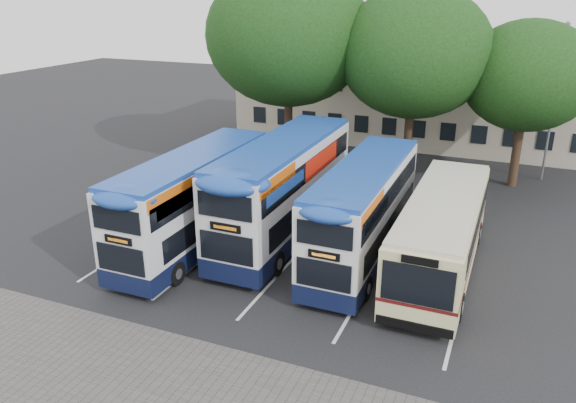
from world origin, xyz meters
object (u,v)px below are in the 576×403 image
at_px(tree_mid, 415,53).
at_px(bus_dd_mid, 285,185).
at_px(tree_right, 528,76).
at_px(bus_dd_right, 364,208).
at_px(tree_left, 288,35).
at_px(bus_single, 442,229).
at_px(lamp_post, 555,95).
at_px(bus_dd_left, 195,197).

xyz_separation_m(tree_mid, bus_dd_mid, (-3.44, -10.38, -4.88)).
bearing_deg(tree_right, bus_dd_right, -114.00).
height_order(tree_left, bus_single, tree_left).
bearing_deg(tree_left, bus_dd_mid, -68.33).
bearing_deg(bus_dd_mid, tree_left, 111.67).
height_order(lamp_post, tree_right, tree_right).
relative_size(tree_right, bus_dd_right, 0.94).
relative_size(tree_right, bus_dd_left, 0.92).
height_order(tree_left, tree_mid, tree_left).
height_order(lamp_post, bus_dd_right, lamp_post).
bearing_deg(tree_left, bus_dd_left, -87.02).
xyz_separation_m(bus_dd_left, bus_dd_right, (7.06, 1.66, -0.05)).
bearing_deg(bus_single, bus_dd_mid, 175.62).
height_order(bus_dd_right, bus_single, bus_dd_right).
xyz_separation_m(lamp_post, bus_dd_left, (-14.17, -15.77, -2.77)).
height_order(tree_left, tree_right, tree_left).
height_order(bus_dd_mid, bus_single, bus_dd_mid).
xyz_separation_m(bus_dd_mid, bus_single, (7.05, -0.54, -0.72)).
bearing_deg(tree_right, bus_dd_mid, -129.02).
bearing_deg(lamp_post, bus_single, -105.86).
height_order(bus_dd_left, bus_dd_right, bus_dd_left).
relative_size(tree_mid, tree_right, 1.18).
bearing_deg(bus_single, bus_dd_right, -175.38).
bearing_deg(tree_mid, bus_dd_left, -117.30).
bearing_deg(tree_left, bus_dd_right, -53.46).
distance_m(tree_mid, tree_right, 6.18).
bearing_deg(bus_single, tree_right, 79.06).
bearing_deg(bus_single, bus_dd_left, -169.41).
bearing_deg(tree_right, tree_left, -171.30).
xyz_separation_m(lamp_post, tree_mid, (-7.55, -2.94, 2.29)).
distance_m(bus_dd_mid, bus_dd_right, 3.97).
relative_size(tree_left, tree_right, 1.32).
bearing_deg(bus_dd_left, bus_dd_right, 13.20).
xyz_separation_m(tree_left, bus_dd_mid, (3.81, -9.58, -5.65)).
distance_m(tree_mid, bus_dd_right, 12.29).
relative_size(lamp_post, bus_dd_mid, 0.83).
relative_size(tree_left, bus_dd_mid, 1.13).
height_order(bus_dd_left, bus_dd_mid, bus_dd_mid).
relative_size(bus_dd_mid, bus_single, 1.03).
distance_m(bus_dd_left, bus_dd_mid, 4.02).
distance_m(tree_left, bus_single, 16.15).
bearing_deg(bus_single, tree_left, 137.03).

